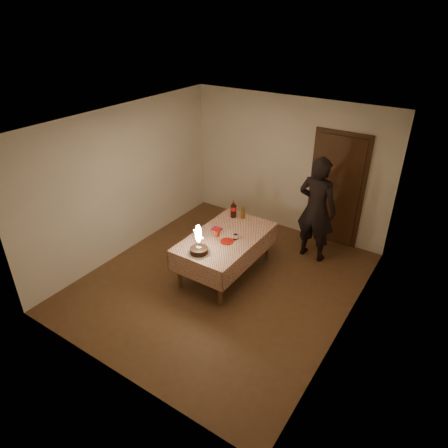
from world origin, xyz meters
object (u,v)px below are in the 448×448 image
(clear_cup, at_px, (236,237))
(cola_bottle, at_px, (233,209))
(amber_bottle_left, at_px, (243,212))
(photographer, at_px, (317,209))
(red_cup, at_px, (217,233))
(dining_table, at_px, (226,241))
(birthday_cake, at_px, (199,246))
(red_plate, at_px, (227,241))

(clear_cup, relative_size, cola_bottle, 0.28)
(amber_bottle_left, distance_m, photographer, 1.25)
(clear_cup, height_order, cola_bottle, cola_bottle)
(red_cup, xyz_separation_m, photographer, (1.14, 1.34, 0.19))
(amber_bottle_left, xyz_separation_m, photographer, (1.10, 0.59, 0.12))
(dining_table, bearing_deg, photographer, 51.41)
(birthday_cake, height_order, photographer, photographer)
(amber_bottle_left, bearing_deg, red_cup, -92.69)
(red_plate, xyz_separation_m, amber_bottle_left, (-0.20, 0.81, 0.11))
(clear_cup, relative_size, amber_bottle_left, 0.35)
(dining_table, relative_size, red_plate, 7.82)
(red_cup, distance_m, cola_bottle, 0.72)
(dining_table, distance_m, red_cup, 0.20)
(birthday_cake, bearing_deg, amber_bottle_left, 91.20)
(amber_bottle_left, bearing_deg, photographer, 28.06)
(clear_cup, height_order, amber_bottle_left, amber_bottle_left)
(red_cup, xyz_separation_m, clear_cup, (0.31, 0.07, -0.01))
(dining_table, height_order, amber_bottle_left, amber_bottle_left)
(dining_table, distance_m, cola_bottle, 0.72)
(dining_table, height_order, red_cup, red_cup)
(red_cup, height_order, photographer, photographer)
(red_cup, relative_size, amber_bottle_left, 0.39)
(red_cup, height_order, cola_bottle, cola_bottle)
(dining_table, xyz_separation_m, red_cup, (-0.12, -0.07, 0.15))
(clear_cup, distance_m, amber_bottle_left, 0.73)
(red_cup, bearing_deg, photographer, 49.64)
(red_cup, distance_m, photographer, 1.77)
(photographer, bearing_deg, red_cup, -130.36)
(dining_table, xyz_separation_m, cola_bottle, (-0.25, 0.63, 0.25))
(red_cup, bearing_deg, clear_cup, 13.52)
(birthday_cake, xyz_separation_m, red_plate, (0.17, 0.51, -0.12))
(red_plate, relative_size, photographer, 0.12)
(cola_bottle, bearing_deg, photographer, 26.82)
(dining_table, height_order, birthday_cake, birthday_cake)
(red_cup, height_order, amber_bottle_left, amber_bottle_left)
(amber_bottle_left, bearing_deg, red_plate, -76.27)
(birthday_cake, xyz_separation_m, clear_cup, (0.25, 0.64, -0.07))
(red_plate, height_order, clear_cup, clear_cup)
(birthday_cake, relative_size, red_cup, 4.83)
(amber_bottle_left, bearing_deg, cola_bottle, -162.27)
(birthday_cake, relative_size, clear_cup, 5.37)
(birthday_cake, distance_m, cola_bottle, 1.28)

